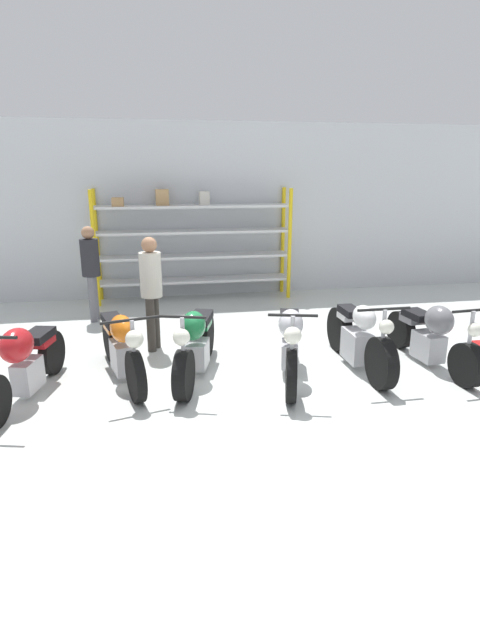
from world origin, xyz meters
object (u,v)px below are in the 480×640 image
shelving_rack (192,240)px  motorcycle_red (23,361)px  motorcycle_silver (290,341)px  motorcycle_grey (432,336)px  person_near_rack (151,285)px  motorcycle_white (359,338)px  motorcycle_green (195,343)px  motorcycle_orange (121,345)px  person_browsing (91,266)px

shelving_rack → motorcycle_red: 5.16m
motorcycle_silver → motorcycle_grey: bearing=105.5°
motorcycle_red → person_near_rack: size_ratio=1.20×
motorcycle_red → person_near_rack: (1.54, 1.45, 0.54)m
motorcycle_white → shelving_rack: bearing=-156.4°
motorcycle_white → motorcycle_grey: bearing=84.6°
motorcycle_green → motorcycle_white: size_ratio=1.00×
motorcycle_orange → person_browsing: person_browsing is taller
motorcycle_green → motorcycle_white: bearing=103.0°
motorcycle_orange → motorcycle_grey: 4.24m
motorcycle_white → motorcycle_grey: 1.04m
motorcycle_red → motorcycle_green: size_ratio=0.99×
motorcycle_orange → motorcycle_grey: bearing=71.5°
motorcycle_orange → person_near_rack: bearing=143.8°
motorcycle_silver → motorcycle_green: bearing=-88.3°
person_near_rack → motorcycle_white: bearing=178.3°
person_near_rack → person_browsing: bearing=-36.8°
shelving_rack → person_near_rack: (-0.87, -3.05, -0.23)m
motorcycle_red → motorcycle_grey: bearing=104.8°
person_browsing → person_near_rack: bearing=126.7°
shelving_rack → motorcycle_grey: bearing=-56.1°
motorcycle_white → motorcycle_grey: motorcycle_white is taller
shelving_rack → motorcycle_green: shelving_rack is taller
person_near_rack → motorcycle_silver: bearing=164.2°
motorcycle_orange → person_near_rack: (0.42, 1.07, 0.55)m
motorcycle_white → person_near_rack: (-2.77, 1.25, 0.59)m
motorcycle_silver → motorcycle_white: (1.02, 0.14, -0.07)m
shelving_rack → motorcycle_grey: (2.94, -4.39, -0.82)m
motorcycle_white → motorcycle_green: bearing=-93.8°
motorcycle_red → motorcycle_grey: (5.35, 0.11, -0.05)m
shelving_rack → motorcycle_green: 4.25m
motorcycle_green → person_near_rack: 1.36m
motorcycle_green → person_near_rack: bearing=-137.8°
motorcycle_grey → person_browsing: 5.79m
motorcycle_orange → person_near_rack: person_near_rack is taller
shelving_rack → person_near_rack: bearing=-106.0°
motorcycle_grey → motorcycle_white: bearing=-99.6°
motorcycle_orange → motorcycle_red: bearing=-86.2°
shelving_rack → motorcycle_grey: 5.34m
person_browsing → person_near_rack: person_near_rack is taller
shelving_rack → motorcycle_red: (-2.41, -4.50, -0.77)m
motorcycle_green → motorcycle_white: (2.24, -0.13, -0.02)m
shelving_rack → person_near_rack: 3.18m
motorcycle_green → person_near_rack: person_near_rack is taller
motorcycle_orange → person_browsing: (-0.63, 2.82, 0.54)m
motorcycle_orange → motorcycle_white: (3.19, -0.18, -0.04)m
shelving_rack → person_browsing: shelving_rack is taller
motorcycle_silver → person_near_rack: (-1.75, 1.38, 0.52)m
motorcycle_green → person_browsing: 3.32m
motorcycle_grey → person_browsing: (-4.86, 3.09, 0.58)m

